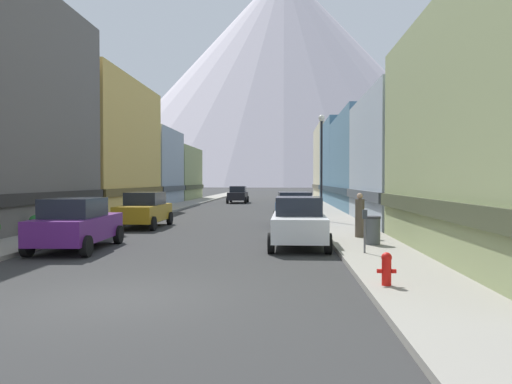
{
  "coord_description": "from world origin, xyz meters",
  "views": [
    {
      "loc": [
        3.28,
        -9.62,
        2.37
      ],
      "look_at": [
        0.96,
        30.77,
        1.43
      ],
      "focal_mm": 34.37,
      "sensor_mm": 36.0,
      "label": 1
    }
  ],
  "objects_px": {
    "parking_meter_near": "(365,225)",
    "trash_bin_right": "(372,230)",
    "car_right_0": "(299,222)",
    "pedestrian_0": "(360,217)",
    "potted_plant_1": "(36,224)",
    "streetlamp_right": "(322,151)",
    "car_left_0": "(76,224)",
    "car_right_1": "(294,209)",
    "potted_plant_0": "(89,213)",
    "fire_hydrant_near": "(387,268)",
    "car_driving_0": "(238,194)",
    "car_left_1": "(144,210)"
  },
  "relations": [
    {
      "from": "car_right_0",
      "to": "trash_bin_right",
      "type": "distance_m",
      "value": 2.58
    },
    {
      "from": "fire_hydrant_near",
      "to": "car_left_1",
      "type": "bearing_deg",
      "value": 123.53
    },
    {
      "from": "potted_plant_1",
      "to": "streetlamp_right",
      "type": "relative_size",
      "value": 0.14
    },
    {
      "from": "car_left_1",
      "to": "potted_plant_0",
      "type": "height_order",
      "value": "car_left_1"
    },
    {
      "from": "fire_hydrant_near",
      "to": "pedestrian_0",
      "type": "relative_size",
      "value": 0.41
    },
    {
      "from": "car_left_0",
      "to": "car_right_0",
      "type": "distance_m",
      "value": 7.71
    },
    {
      "from": "car_left_0",
      "to": "pedestrian_0",
      "type": "height_order",
      "value": "pedestrian_0"
    },
    {
      "from": "fire_hydrant_near",
      "to": "trash_bin_right",
      "type": "height_order",
      "value": "trash_bin_right"
    },
    {
      "from": "streetlamp_right",
      "to": "car_right_1",
      "type": "bearing_deg",
      "value": -131.0
    },
    {
      "from": "car_left_1",
      "to": "potted_plant_1",
      "type": "distance_m",
      "value": 5.74
    },
    {
      "from": "car_left_1",
      "to": "potted_plant_1",
      "type": "relative_size",
      "value": 5.52
    },
    {
      "from": "car_left_1",
      "to": "car_driving_0",
      "type": "distance_m",
      "value": 27.33
    },
    {
      "from": "parking_meter_near",
      "to": "trash_bin_right",
      "type": "bearing_deg",
      "value": 74.1
    },
    {
      "from": "car_left_0",
      "to": "potted_plant_0",
      "type": "bearing_deg",
      "value": 109.59
    },
    {
      "from": "car_left_1",
      "to": "car_right_1",
      "type": "xyz_separation_m",
      "value": [
        7.6,
        1.09,
        0.0
      ]
    },
    {
      "from": "car_right_0",
      "to": "trash_bin_right",
      "type": "bearing_deg",
      "value": -7.49
    },
    {
      "from": "car_left_0",
      "to": "fire_hydrant_near",
      "type": "xyz_separation_m",
      "value": [
        9.25,
        -5.82,
        -0.37
      ]
    },
    {
      "from": "parking_meter_near",
      "to": "potted_plant_1",
      "type": "bearing_deg",
      "value": 160.38
    },
    {
      "from": "car_left_0",
      "to": "car_driving_0",
      "type": "bearing_deg",
      "value": 86.45
    },
    {
      "from": "pedestrian_0",
      "to": "car_driving_0",
      "type": "bearing_deg",
      "value": 103.67
    },
    {
      "from": "car_right_1",
      "to": "trash_bin_right",
      "type": "xyz_separation_m",
      "value": [
        2.55,
        -8.28,
        -0.26
      ]
    },
    {
      "from": "potted_plant_1",
      "to": "streetlamp_right",
      "type": "distance_m",
      "value": 14.91
    },
    {
      "from": "car_left_0",
      "to": "trash_bin_right",
      "type": "xyz_separation_m",
      "value": [
        10.15,
        0.95,
        -0.26
      ]
    },
    {
      "from": "car_left_0",
      "to": "car_right_1",
      "type": "distance_m",
      "value": 11.95
    },
    {
      "from": "potted_plant_1",
      "to": "fire_hydrant_near",
      "type": "bearing_deg",
      "value": -36.49
    },
    {
      "from": "car_left_0",
      "to": "car_driving_0",
      "type": "height_order",
      "value": "same"
    },
    {
      "from": "parking_meter_near",
      "to": "car_right_1",
      "type": "bearing_deg",
      "value": 100.62
    },
    {
      "from": "trash_bin_right",
      "to": "streetlamp_right",
      "type": "relative_size",
      "value": 0.17
    },
    {
      "from": "car_left_1",
      "to": "streetlamp_right",
      "type": "bearing_deg",
      "value": 17.42
    },
    {
      "from": "car_left_0",
      "to": "car_right_1",
      "type": "height_order",
      "value": "same"
    },
    {
      "from": "car_right_0",
      "to": "pedestrian_0",
      "type": "relative_size",
      "value": 2.55
    },
    {
      "from": "car_left_1",
      "to": "potted_plant_0",
      "type": "distance_m",
      "value": 3.32
    },
    {
      "from": "parking_meter_near",
      "to": "fire_hydrant_near",
      "type": "bearing_deg",
      "value": -93.68
    },
    {
      "from": "potted_plant_1",
      "to": "parking_meter_near",
      "type": "bearing_deg",
      "value": -19.62
    },
    {
      "from": "trash_bin_right",
      "to": "parking_meter_near",
      "type": "bearing_deg",
      "value": -105.9
    },
    {
      "from": "trash_bin_right",
      "to": "potted_plant_1",
      "type": "relative_size",
      "value": 1.23
    },
    {
      "from": "pedestrian_0",
      "to": "streetlamp_right",
      "type": "height_order",
      "value": "streetlamp_right"
    },
    {
      "from": "car_right_1",
      "to": "parking_meter_near",
      "type": "bearing_deg",
      "value": -79.38
    },
    {
      "from": "car_right_1",
      "to": "car_driving_0",
      "type": "relative_size",
      "value": 1.02
    },
    {
      "from": "potted_plant_0",
      "to": "streetlamp_right",
      "type": "distance_m",
      "value": 12.95
    },
    {
      "from": "parking_meter_near",
      "to": "trash_bin_right",
      "type": "height_order",
      "value": "parking_meter_near"
    },
    {
      "from": "car_right_1",
      "to": "fire_hydrant_near",
      "type": "xyz_separation_m",
      "value": [
        1.65,
        -15.05,
        -0.37
      ]
    },
    {
      "from": "car_right_1",
      "to": "trash_bin_right",
      "type": "relative_size",
      "value": 4.58
    },
    {
      "from": "car_left_1",
      "to": "parking_meter_near",
      "type": "relative_size",
      "value": 3.32
    },
    {
      "from": "fire_hydrant_near",
      "to": "trash_bin_right",
      "type": "xyz_separation_m",
      "value": [
        0.9,
        6.77,
        0.12
      ]
    },
    {
      "from": "parking_meter_near",
      "to": "trash_bin_right",
      "type": "distance_m",
      "value": 2.22
    },
    {
      "from": "car_right_0",
      "to": "pedestrian_0",
      "type": "bearing_deg",
      "value": 36.61
    },
    {
      "from": "car_driving_0",
      "to": "streetlamp_right",
      "type": "bearing_deg",
      "value": -74.09
    },
    {
      "from": "car_driving_0",
      "to": "potted_plant_1",
      "type": "relative_size",
      "value": 5.51
    },
    {
      "from": "car_right_1",
      "to": "car_driving_0",
      "type": "height_order",
      "value": "same"
    }
  ]
}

